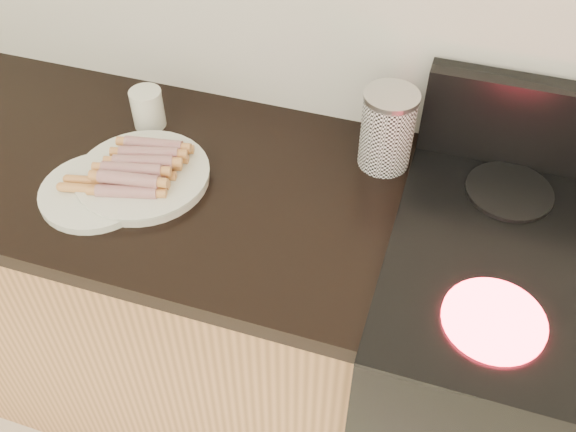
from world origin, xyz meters
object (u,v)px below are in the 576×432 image
(stove, at_px, (529,395))
(mug, at_px, (148,108))
(side_plate, at_px, (97,191))
(canister, at_px, (387,129))
(main_plate, at_px, (143,177))

(stove, relative_size, mug, 9.79)
(side_plate, bearing_deg, canister, 27.57)
(canister, xyz_separation_m, mug, (-0.55, -0.04, -0.04))
(main_plate, xyz_separation_m, mug, (-0.07, 0.18, 0.04))
(main_plate, height_order, mug, mug)
(main_plate, relative_size, side_plate, 1.19)
(stove, distance_m, mug, 1.12)
(main_plate, bearing_deg, mug, 112.21)
(main_plate, bearing_deg, canister, 24.50)
(stove, relative_size, canister, 5.05)
(stove, xyz_separation_m, mug, (-0.99, 0.16, 0.49))
(canister, bearing_deg, side_plate, -152.43)
(side_plate, distance_m, canister, 0.63)
(stove, xyz_separation_m, canister, (-0.44, 0.20, 0.53))
(stove, relative_size, side_plate, 3.85)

